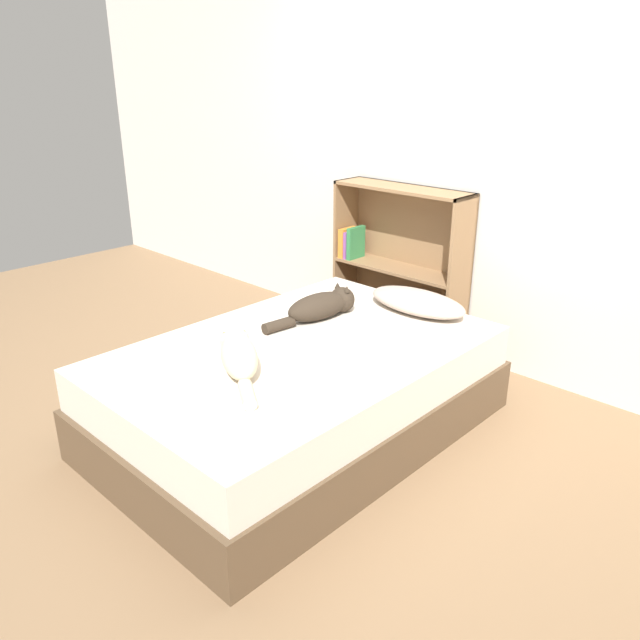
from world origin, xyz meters
TOP-DOWN VIEW (x-y plane):
  - ground_plane at (0.00, 0.00)m, footprint 8.00×8.00m
  - wall_back at (0.00, 1.43)m, footprint 8.00×0.06m
  - bed at (0.00, 0.00)m, footprint 1.30×1.98m
  - pillow at (0.13, 0.81)m, footprint 0.60×0.30m
  - cat_light at (-0.03, -0.36)m, footprint 0.56×0.42m
  - cat_dark at (-0.19, 0.36)m, footprint 0.22×0.60m
  - bookshelf at (-0.36, 1.30)m, footprint 0.95×0.26m

SIDE VIEW (x-z plane):
  - ground_plane at x=0.00m, z-range 0.00..0.00m
  - bed at x=0.00m, z-range 0.00..0.48m
  - pillow at x=0.13m, z-range 0.48..0.59m
  - bookshelf at x=-0.36m, z-range 0.01..1.08m
  - cat_dark at x=-0.19m, z-range 0.47..0.63m
  - cat_light at x=-0.03m, z-range 0.47..0.64m
  - wall_back at x=0.00m, z-range 0.00..2.50m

